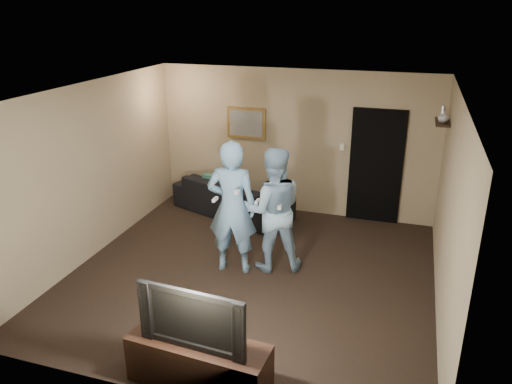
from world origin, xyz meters
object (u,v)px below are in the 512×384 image
(television, at_px, (197,314))
(wii_player_left, at_px, (232,208))
(sofa, at_px, (232,196))
(wii_player_right, at_px, (273,210))
(tv_console, at_px, (199,363))

(television, xyz_separation_m, wii_player_left, (-0.48, 2.32, 0.13))
(sofa, height_order, wii_player_right, wii_player_right)
(television, distance_m, wii_player_left, 2.37)
(television, relative_size, wii_player_right, 0.62)
(sofa, distance_m, wii_player_right, 2.19)
(wii_player_left, distance_m, wii_player_right, 0.58)
(wii_player_left, bearing_deg, sofa, 110.41)
(tv_console, bearing_deg, sofa, 109.86)
(television, relative_size, wii_player_left, 0.58)
(tv_console, bearing_deg, wii_player_right, 93.07)
(sofa, bearing_deg, wii_player_left, 130.81)
(wii_player_left, height_order, wii_player_right, wii_player_left)
(sofa, height_order, television, television)
(wii_player_left, bearing_deg, wii_player_right, 23.82)
(tv_console, distance_m, wii_player_right, 2.63)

